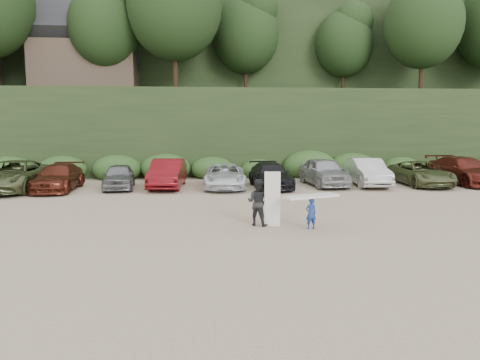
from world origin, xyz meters
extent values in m
plane|color=tan|center=(0.00, 0.00, 0.00)|extent=(120.00, 120.00, 0.00)
cube|color=black|center=(0.00, 22.00, 3.00)|extent=(80.00, 14.00, 6.00)
cube|color=black|center=(0.00, 40.00, 8.00)|extent=(90.00, 30.00, 16.00)
ellipsoid|color=black|center=(0.00, 22.00, 11.00)|extent=(66.00, 12.00, 10.00)
cube|color=#2B491E|center=(-0.55, 14.50, 0.60)|extent=(46.20, 2.00, 1.20)
cube|color=brown|center=(-12.00, 24.00, 8.00)|extent=(8.00, 6.00, 4.00)
imported|color=#4B5632|center=(-13.14, 9.71, 0.82)|extent=(2.81, 5.94, 1.64)
imported|color=#521D12|center=(-10.77, 9.66, 0.71)|extent=(2.04, 4.93, 1.43)
imported|color=slate|center=(-7.59, 10.04, 0.70)|extent=(1.99, 4.21, 1.39)
imported|color=maroon|center=(-4.91, 10.16, 0.81)|extent=(2.10, 5.04, 1.62)
imported|color=silver|center=(-1.69, 9.72, 0.69)|extent=(2.56, 5.08, 1.38)
imported|color=black|center=(0.92, 9.65, 0.69)|extent=(2.21, 4.88, 1.39)
imported|color=#9B9BA0|center=(4.16, 10.17, 0.82)|extent=(2.30, 4.95, 1.64)
imported|color=beige|center=(6.69, 9.94, 0.79)|extent=(2.01, 4.93, 1.59)
imported|color=#4F5632|center=(9.88, 9.71, 0.70)|extent=(2.38, 5.08, 1.41)
imported|color=#581B14|center=(12.73, 10.04, 0.81)|extent=(2.59, 5.69, 1.61)
imported|color=navy|center=(0.67, -0.64, 0.55)|extent=(0.44, 0.34, 1.10)
cube|color=silver|center=(0.67, -0.64, 1.16)|extent=(2.08, 1.20, 0.08)
imported|color=black|center=(-1.10, 0.09, 0.85)|extent=(1.04, 0.97, 1.70)
cube|color=silver|center=(-0.62, -0.19, 1.00)|extent=(0.60, 0.38, 2.00)
camera|label=1|loc=(-3.36, -16.42, 3.76)|focal=35.00mm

